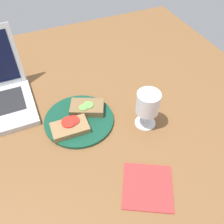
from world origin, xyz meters
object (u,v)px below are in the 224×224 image
(sandwich_with_tomato, at_px, (70,126))
(plate, at_px, (79,120))
(napkin, at_px, (147,187))
(sandwich_with_cucumber, at_px, (87,107))
(wine_glass, at_px, (148,105))

(sandwich_with_tomato, bearing_deg, plate, 34.72)
(napkin, bearing_deg, sandwich_with_tomato, 116.36)
(plate, distance_m, sandwich_with_cucumber, 0.05)
(sandwich_with_tomato, bearing_deg, wine_glass, -16.10)
(plate, height_order, sandwich_with_cucumber, sandwich_with_cucumber)
(sandwich_with_tomato, xyz_separation_m, sandwich_with_cucumber, (0.08, 0.06, 0.00))
(napkin, bearing_deg, wine_glass, 63.23)
(sandwich_with_tomato, relative_size, sandwich_with_cucumber, 0.91)
(sandwich_with_cucumber, xyz_separation_m, napkin, (0.06, -0.33, -0.02))
(wine_glass, bearing_deg, sandwich_with_tomato, 163.90)
(plate, xyz_separation_m, sandwich_with_tomato, (-0.04, -0.03, 0.02))
(plate, height_order, wine_glass, wine_glass)
(sandwich_with_cucumber, xyz_separation_m, wine_glass, (0.16, -0.12, 0.07))
(wine_glass, bearing_deg, sandwich_with_cucumber, 142.26)
(sandwich_with_cucumber, relative_size, napkin, 0.96)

